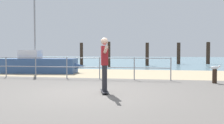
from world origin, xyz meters
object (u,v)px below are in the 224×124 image
at_px(skateboarder, 104,61).
at_px(sailboat, 43,65).
at_px(skateboard, 105,91).
at_px(seagull, 215,68).
at_px(bollard_short, 215,77).

bearing_deg(skateboarder, sailboat, 130.03).
bearing_deg(skateboard, sailboat, 130.03).
xyz_separation_m(sailboat, seagull, (9.20, -3.19, 0.14)).
relative_size(bollard_short, seagull, 1.20).
bearing_deg(seagull, bollard_short, -170.22).
bearing_deg(skateboarder, skateboard, -7.13).
xyz_separation_m(skateboarder, bollard_short, (3.92, 3.07, -0.73)).
xyz_separation_m(skateboarder, seagull, (3.94, 3.08, -0.36)).
xyz_separation_m(skateboard, skateboarder, (-0.00, 0.00, 0.95)).
bearing_deg(bollard_short, sailboat, 160.85).
distance_m(sailboat, seagull, 9.74).
bearing_deg(sailboat, skateboarder, -49.97).
bearing_deg(skateboard, bollard_short, 38.05).
height_order(bollard_short, seagull, seagull).
distance_m(skateboard, bollard_short, 4.99).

